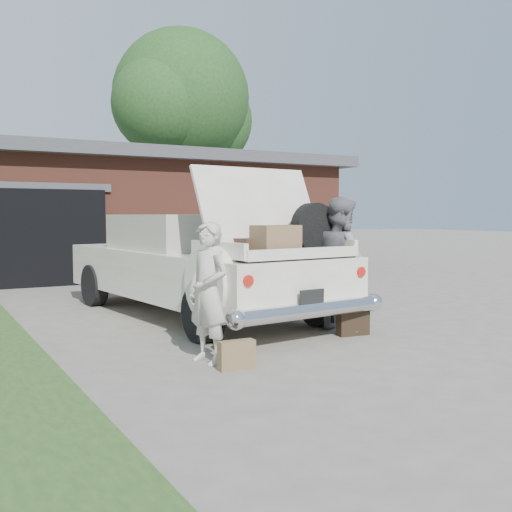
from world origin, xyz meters
TOP-DOWN VIEW (x-y plane):
  - ground at (0.00, 0.00)m, footprint 90.00×90.00m
  - house at (0.98, 11.47)m, footprint 12.80×7.80m
  - tree_right at (5.36, 15.69)m, footprint 6.01×5.23m
  - sedan at (0.15, 2.79)m, footprint 2.79×5.94m
  - woman_left at (-1.02, -0.13)m, footprint 0.51×0.65m
  - woman_right at (1.38, 0.63)m, footprint 0.86×1.02m
  - suitcase_left at (-0.89, -0.54)m, footprint 0.40×0.14m
  - suitcase_right at (1.31, 0.26)m, footprint 0.46×0.19m

SIDE VIEW (x-z plane):
  - ground at x=0.00m, z-range 0.00..0.00m
  - suitcase_left at x=-0.89m, z-range 0.00..0.31m
  - suitcase_right at x=1.31m, z-range 0.00..0.35m
  - woman_left at x=-1.02m, z-range 0.00..1.55m
  - sedan at x=0.15m, z-range -0.30..1.98m
  - woman_right at x=1.38m, z-range 0.00..1.88m
  - house at x=0.98m, z-range 0.02..3.32m
  - tree_right at x=5.36m, z-range 1.48..10.20m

